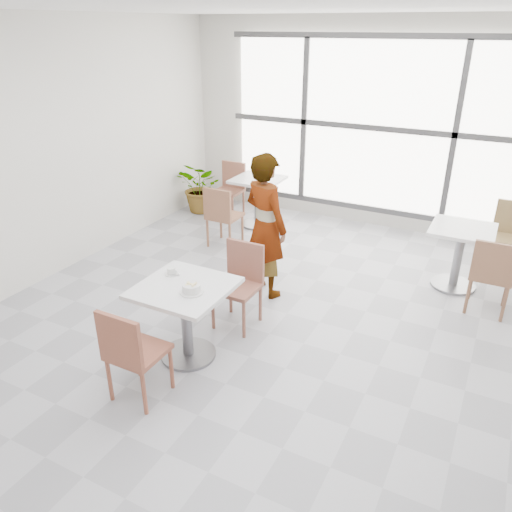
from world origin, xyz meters
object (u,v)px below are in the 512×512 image
at_px(person, 265,226).
at_px(bg_table_right, 459,249).
at_px(coffee_cup, 172,271).
at_px(bg_chair_left_far, 231,186).
at_px(plant_left, 202,187).
at_px(chair_near, 131,350).
at_px(bg_chair_right_far, 510,232).
at_px(bg_chair_left_near, 222,213).
at_px(bg_chair_right_near, 492,272).
at_px(chair_far, 240,279).
at_px(main_table, 185,308).
at_px(oatmeal_bowl, 192,288).
at_px(bg_table_left, 258,195).

bearing_deg(person, bg_table_right, -126.68).
relative_size(person, bg_table_right, 2.20).
xyz_separation_m(coffee_cup, bg_chair_left_far, (-1.33, 3.36, -0.28)).
bearing_deg(bg_chair_left_far, plant_left, -171.57).
distance_m(chair_near, person, 2.19).
height_order(chair_near, bg_chair_right_far, same).
height_order(bg_chair_left_far, bg_chair_right_far, same).
xyz_separation_m(coffee_cup, bg_chair_left_near, (-0.80, 2.21, -0.28)).
xyz_separation_m(chair_near, bg_chair_left_far, (-1.52, 4.21, 0.00)).
xyz_separation_m(chair_near, bg_chair_right_near, (2.45, 2.83, 0.00)).
relative_size(chair_near, person, 0.53).
bearing_deg(bg_chair_right_far, chair_near, -121.73).
height_order(chair_far, coffee_cup, chair_far).
bearing_deg(chair_near, bg_chair_left_far, -70.12).
distance_m(person, bg_chair_left_far, 2.65).
relative_size(chair_near, plant_left, 1.03).
xyz_separation_m(coffee_cup, person, (0.32, 1.32, 0.04)).
height_order(bg_table_right, bg_chair_left_near, bg_chair_left_near).
distance_m(main_table, bg_chair_left_near, 2.56).
xyz_separation_m(chair_far, bg_chair_left_near, (-1.18, 1.57, 0.00)).
distance_m(bg_chair_right_near, bg_chair_right_far, 1.32).
xyz_separation_m(main_table, chair_far, (0.14, 0.77, -0.02)).
bearing_deg(main_table, oatmeal_bowl, -26.73).
bearing_deg(person, coffee_cup, 98.91).
relative_size(chair_far, bg_chair_left_far, 1.00).
bearing_deg(coffee_cup, bg_chair_right_far, 50.11).
xyz_separation_m(bg_table_right, bg_chair_left_near, (-3.06, -0.28, 0.01)).
bearing_deg(plant_left, bg_table_left, -5.59).
bearing_deg(coffee_cup, plant_left, 119.15).
bearing_deg(main_table, bg_chair_right_near, 41.37).
bearing_deg(chair_far, bg_table_left, 113.71).
height_order(person, plant_left, person).
height_order(chair_near, bg_chair_left_far, same).
distance_m(oatmeal_bowl, bg_chair_left_near, 2.69).
bearing_deg(bg_chair_right_far, bg_chair_left_far, 179.10).
distance_m(bg_table_right, bg_chair_right_near, 0.63).
bearing_deg(bg_table_right, bg_table_left, 166.94).
relative_size(bg_table_right, plant_left, 0.89).
bearing_deg(bg_table_left, bg_chair_left_far, 162.72).
distance_m(oatmeal_bowl, coffee_cup, 0.41).
xyz_separation_m(bg_table_right, bg_chair_left_far, (-3.59, 0.88, 0.01)).
xyz_separation_m(main_table, chair_near, (-0.04, -0.71, -0.02)).
xyz_separation_m(coffee_cup, bg_chair_right_far, (2.76, 3.30, -0.28)).
bearing_deg(oatmeal_bowl, bg_table_left, 108.09).
distance_m(chair_far, person, 0.76).
relative_size(chair_far, bg_table_right, 1.16).
bearing_deg(chair_near, main_table, -93.21).
distance_m(main_table, person, 1.49).
xyz_separation_m(main_table, bg_table_left, (-0.98, 3.32, -0.04)).
bearing_deg(chair_far, bg_chair_right_far, 48.22).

